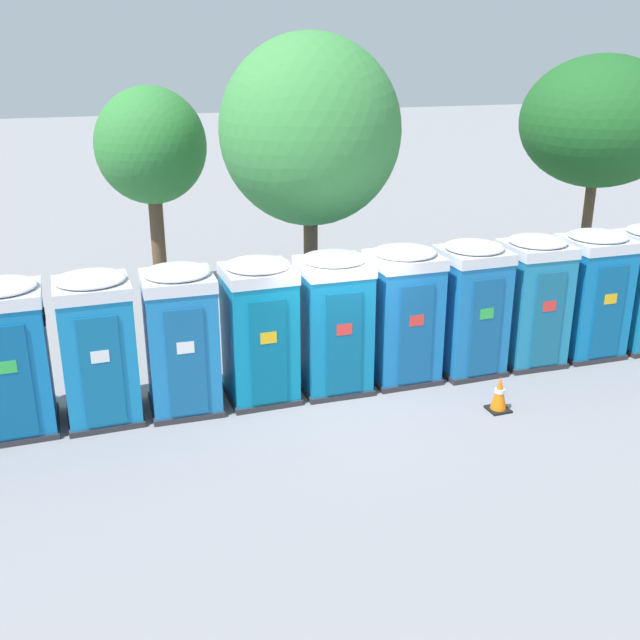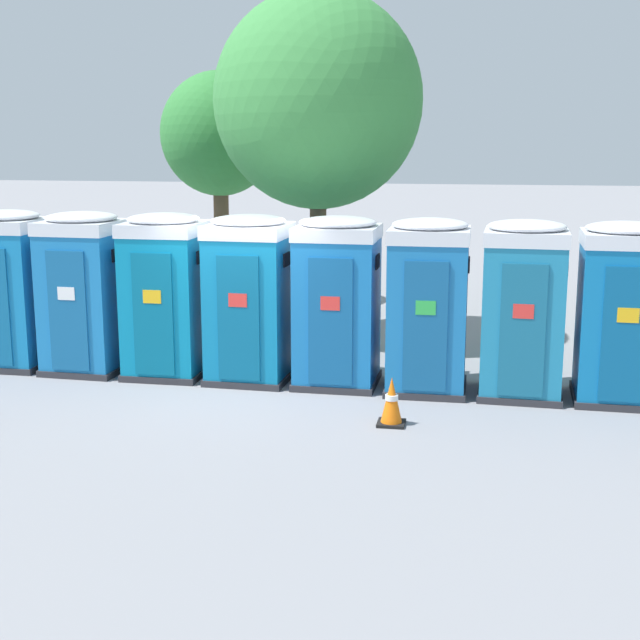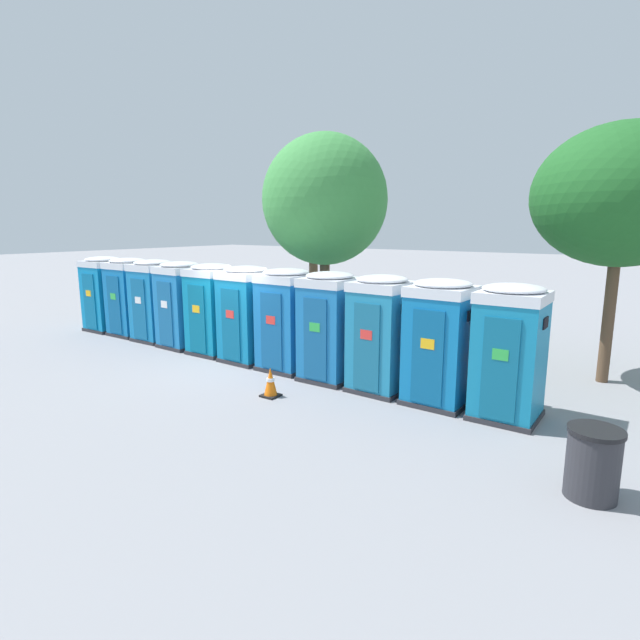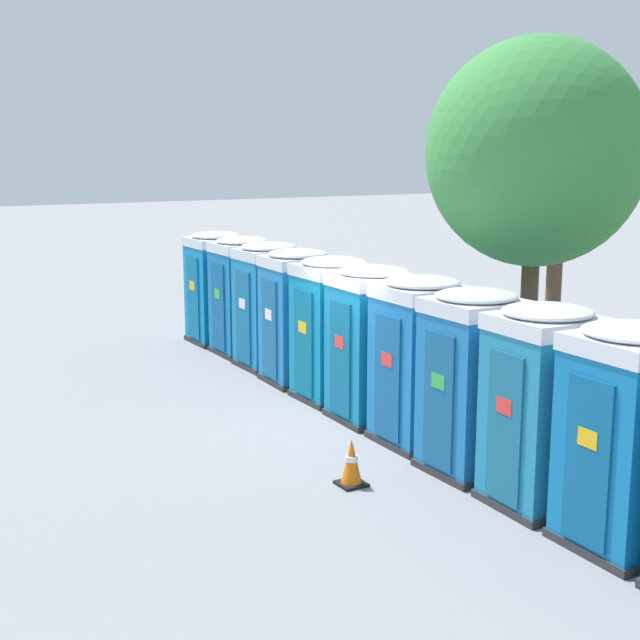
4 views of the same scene
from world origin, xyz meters
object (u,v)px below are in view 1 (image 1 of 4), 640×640
at_px(portapotty_4, 259,330).
at_px(portapotty_6, 403,313).
at_px(street_tree_1, 310,132).
at_px(portapotty_9, 591,293).
at_px(traffic_cone, 499,394).
at_px(portapotty_2, 98,347).
at_px(portapotty_5, 333,322).
at_px(street_tree_0, 151,147).
at_px(portapotty_8, 532,300).
at_px(portapotty_1, 9,357).
at_px(portapotty_3, 181,339).
at_px(street_tree_2, 599,122).
at_px(portapotty_7, 470,307).

bearing_deg(portapotty_4, portapotty_6, -1.27).
bearing_deg(street_tree_1, portapotty_4, -123.88).
xyz_separation_m(portapotty_9, traffic_cone, (-3.04, -1.67, -0.97)).
distance_m(portapotty_2, traffic_cone, 6.78).
distance_m(portapotty_5, street_tree_0, 6.97).
distance_m(portapotty_8, portapotty_9, 1.35).
relative_size(portapotty_1, portapotty_3, 1.00).
bearing_deg(portapotty_8, portapotty_5, 178.32).
bearing_deg(portapotty_9, portapotty_2, 178.20).
distance_m(portapotty_1, street_tree_2, 14.08).
bearing_deg(street_tree_1, portapotty_3, -139.33).
relative_size(portapotty_5, street_tree_1, 0.41).
height_order(portapotty_5, portapotty_9, same).
xyz_separation_m(portapotty_4, street_tree_2, (9.35, 3.35, 2.92)).
relative_size(portapotty_5, street_tree_0, 0.50).
height_order(portapotty_5, street_tree_2, street_tree_2).
xyz_separation_m(portapotty_4, portapotty_8, (5.41, -0.17, 0.00)).
height_order(portapotty_2, street_tree_2, street_tree_2).
bearing_deg(portapotty_4, portapotty_8, -1.82).
xyz_separation_m(portapotty_7, traffic_cone, (-0.34, -1.72, -0.97)).
distance_m(portapotty_8, traffic_cone, 2.59).
xyz_separation_m(portapotty_5, street_tree_2, (7.99, 3.40, 2.92)).
distance_m(portapotty_4, portapotty_7, 4.06).
relative_size(portapotty_2, portapotty_8, 1.00).
distance_m(portapotty_1, street_tree_1, 7.17).
xyz_separation_m(portapotty_4, portapotty_7, (4.05, -0.15, 0.00)).
height_order(portapotty_5, portapotty_7, same).
height_order(portapotty_6, portapotty_9, same).
distance_m(street_tree_0, traffic_cone, 9.80).
bearing_deg(portapotty_7, street_tree_1, 126.27).
bearing_deg(portapotty_7, street_tree_2, 33.50).
bearing_deg(street_tree_1, portapotty_9, -31.67).
height_order(portapotty_6, street_tree_1, street_tree_1).
bearing_deg(street_tree_2, portapotty_4, -160.29).
relative_size(portapotty_5, traffic_cone, 3.97).
xyz_separation_m(portapotty_1, portapotty_5, (5.41, -0.19, 0.00)).
height_order(street_tree_1, street_tree_2, street_tree_1).
distance_m(portapotty_2, portapotty_3, 1.35).
distance_m(portapotty_1, portapotty_3, 2.70).
height_order(portapotty_7, portapotty_9, same).
distance_m(portapotty_2, portapotty_8, 8.11).
relative_size(portapotty_3, portapotty_8, 1.00).
xyz_separation_m(portapotty_2, portapotty_6, (5.41, -0.16, -0.00)).
xyz_separation_m(portapotty_4, portapotty_9, (6.76, -0.20, -0.00)).
xyz_separation_m(portapotty_7, street_tree_1, (-2.17, 2.96, 3.01)).
relative_size(portapotty_5, portapotty_6, 1.00).
xyz_separation_m(portapotty_7, street_tree_0, (-4.95, 6.23, 2.42)).
bearing_deg(portapotty_1, traffic_cone, -14.50).
distance_m(portapotty_4, portapotty_5, 1.35).
distance_m(portapotty_6, portapotty_8, 2.70).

